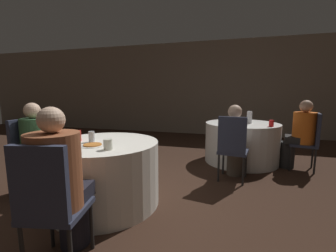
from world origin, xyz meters
The scene contains 18 objects.
ground_plane centered at (0.00, 0.00, 0.00)m, with size 16.00×16.00×0.00m, color #382319.
wall_back centered at (0.00, 4.95, 1.40)m, with size 16.00×0.06×2.80m.
table_near centered at (-0.22, 0.15, 0.36)m, with size 1.25×1.25×0.73m.
table_far centered at (1.35, 2.28, 0.36)m, with size 1.32×1.32×0.73m.
chair_near_west centered at (-1.26, 0.12, 0.56)m, with size 0.41×0.41×0.95m.
chair_near_south centered at (0.00, -0.87, 0.56)m, with size 0.47×0.48×0.95m.
chair_far_east centered at (2.41, 2.08, 0.56)m, with size 0.47×0.47×0.95m.
chair_far_south centered at (1.19, 1.21, 0.56)m, with size 0.46×0.46×0.95m.
person_floral_shirt centered at (-0.04, -0.72, 0.61)m, with size 0.41×0.52×1.18m.
person_green_jacket centered at (-1.09, 0.13, 0.58)m, with size 0.49×0.31×1.16m.
person_orange_shirt centered at (2.25, 2.11, 0.59)m, with size 0.51×0.39×1.16m.
person_white_shirt centered at (1.22, 1.38, 0.56)m, with size 0.35×0.50×1.11m.
pizza_plate_near centered at (-0.22, -0.04, 0.73)m, with size 0.25×0.25×0.02m.
soda_can_red centered at (-0.52, 0.12, 0.79)m, with size 0.07×0.07×0.12m.
soda_can_silver centered at (-0.34, 0.12, 0.79)m, with size 0.07×0.07×0.12m.
cup_near centered at (0.02, -0.14, 0.78)m, with size 0.09×0.09×0.10m.
bottle_far centered at (1.47, 2.28, 0.84)m, with size 0.09×0.09×0.22m.
cup_far centered at (1.79, 1.95, 0.78)m, with size 0.08×0.08×0.11m.
Camera 1 is at (1.18, -2.03, 1.27)m, focal length 24.00 mm.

